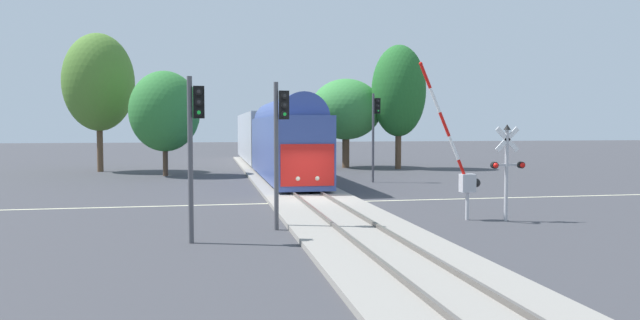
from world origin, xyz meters
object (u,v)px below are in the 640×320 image
traffic_signal_near_left (195,132)px  oak_behind_train (165,111)px  traffic_signal_median (280,131)px  oak_far_right (399,91)px  commuter_train (269,137)px  elm_centre_background (346,110)px  traffic_signal_far_side (375,123)px  crossing_gate_near (463,170)px  crossing_signal_mast (507,162)px  pine_left_background (99,82)px

traffic_signal_near_left → oak_behind_train: 26.22m
traffic_signal_median → oak_far_right: 31.34m
traffic_signal_near_left → oak_far_right: (16.47, 29.91, 3.18)m
commuter_train → elm_centre_background: elm_centre_background is taller
commuter_train → traffic_signal_median: bearing=-95.0°
oak_behind_train → elm_centre_background: 16.26m
commuter_train → traffic_signal_far_side: 13.06m
crossing_gate_near → traffic_signal_median: crossing_gate_near is taller
crossing_gate_near → crossing_signal_mast: bearing=-20.1°
traffic_signal_median → crossing_gate_near: bearing=6.7°
crossing_signal_mast → commuter_train: bearing=102.7°
traffic_signal_far_side → elm_centre_background: (1.27, 13.76, 1.27)m
traffic_signal_far_side → oak_far_right: oak_far_right is taller
crossing_gate_near → elm_centre_background: size_ratio=0.78×
elm_centre_background → traffic_signal_median: bearing=-107.4°
commuter_train → traffic_signal_near_left: size_ratio=8.01×
crossing_gate_near → traffic_signal_far_side: size_ratio=1.05×
traffic_signal_median → elm_centre_background: (9.47, 30.28, 1.65)m
traffic_signal_far_side → crossing_signal_mast: bearing=-88.0°
traffic_signal_median → traffic_signal_far_side: bearing=63.6°
oak_far_right → pine_left_background: bearing=176.8°
crossing_signal_mast → elm_centre_background: bearing=88.7°
crossing_gate_near → traffic_signal_near_left: bearing=-165.1°
oak_behind_train → traffic_signal_near_left: bearing=-84.0°
oak_far_right → oak_behind_train: oak_far_right is taller
commuter_train → oak_far_right: oak_far_right is taller
crossing_signal_mast → pine_left_background: 35.61m
elm_centre_background → oak_behind_train: bearing=-158.0°
crossing_gate_near → traffic_signal_near_left: size_ratio=1.17×
crossing_signal_mast → elm_centre_background: 30.15m
pine_left_background → oak_far_right: bearing=-3.2°
crossing_signal_mast → crossing_gate_near: bearing=159.9°
commuter_train → elm_centre_background: size_ratio=5.32×
pine_left_background → elm_centre_background: (20.54, 0.84, -2.03)m
elm_centre_background → traffic_signal_near_left: bearing=-111.0°
crossing_gate_near → elm_centre_background: elm_centre_background is taller
traffic_signal_far_side → pine_left_background: pine_left_background is taller
traffic_signal_median → elm_centre_background: size_ratio=0.66×
traffic_signal_near_left → pine_left_background: size_ratio=0.47×
crossing_gate_near → oak_far_right: 28.34m
crossing_signal_mast → elm_centre_background: elm_centre_background is taller
oak_far_right → elm_centre_background: bearing=151.7°
crossing_signal_mast → oak_behind_train: size_ratio=0.48×
commuter_train → pine_left_background: 14.29m
crossing_signal_mast → oak_behind_train: 28.01m
oak_behind_train → pine_left_background: (-5.47, 5.25, 2.41)m
traffic_signal_median → traffic_signal_far_side: 18.45m
commuter_train → traffic_signal_median: size_ratio=8.01×
pine_left_background → oak_behind_train: bearing=-43.8°
traffic_signal_far_side → traffic_signal_near_left: bearing=-121.1°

